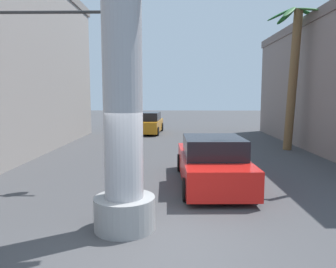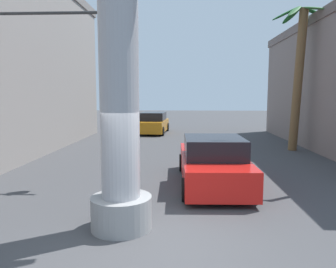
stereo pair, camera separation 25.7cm
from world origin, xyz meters
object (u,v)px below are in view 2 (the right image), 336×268
object	(u,v)px
traffic_light_mast	(24,60)
car_far	(154,123)
palm_tree_mid_right	(298,66)
car_lead	(213,163)

from	to	relation	value
traffic_light_mast	car_far	world-z (taller)	traffic_light_mast
traffic_light_mast	car_far	distance (m)	14.40
traffic_light_mast	car_far	xyz separation A→B (m)	(2.98, 13.71, -3.23)
traffic_light_mast	palm_tree_mid_right	world-z (taller)	palm_tree_mid_right
car_far	palm_tree_mid_right	distance (m)	11.36
car_lead	traffic_light_mast	bearing A→B (deg)	176.87
car_lead	palm_tree_mid_right	world-z (taller)	palm_tree_mid_right
traffic_light_mast	car_lead	xyz separation A→B (m)	(6.13, -0.34, -3.26)
car_lead	car_far	distance (m)	14.40
traffic_light_mast	car_far	bearing A→B (deg)	77.76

